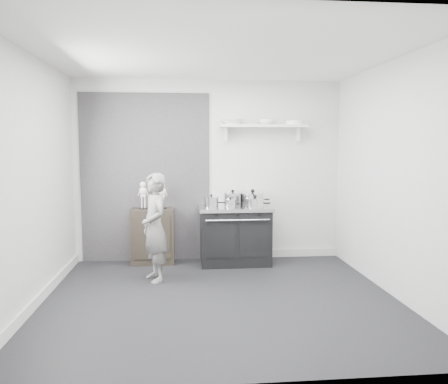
% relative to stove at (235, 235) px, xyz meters
% --- Properties ---
extents(ground, '(4.00, 4.00, 0.00)m').
position_rel_stove_xyz_m(ground, '(-0.36, -1.48, -0.43)').
color(ground, black).
rests_on(ground, ground).
extents(room_shell, '(4.02, 3.62, 2.71)m').
position_rel_stove_xyz_m(room_shell, '(-0.45, -1.33, 1.21)').
color(room_shell, silver).
rests_on(room_shell, ground).
extents(wall_shelf, '(1.30, 0.26, 0.24)m').
position_rel_stove_xyz_m(wall_shelf, '(0.44, 0.20, 1.58)').
color(wall_shelf, silver).
rests_on(wall_shelf, room_shell).
extents(stove, '(1.06, 0.66, 0.85)m').
position_rel_stove_xyz_m(stove, '(0.00, 0.00, 0.00)').
color(stove, black).
rests_on(stove, ground).
extents(side_cabinet, '(0.62, 0.36, 0.81)m').
position_rel_stove_xyz_m(side_cabinet, '(-1.20, 0.13, -0.02)').
color(side_cabinet, black).
rests_on(side_cabinet, ground).
extents(child, '(0.51, 0.60, 1.38)m').
position_rel_stove_xyz_m(child, '(-1.12, -0.73, 0.26)').
color(child, slate).
rests_on(child, ground).
extents(pot_front_left, '(0.29, 0.21, 0.19)m').
position_rel_stove_xyz_m(pot_front_left, '(-0.35, -0.11, 0.50)').
color(pot_front_left, silver).
rests_on(pot_front_left, stove).
extents(pot_back_left, '(0.36, 0.28, 0.23)m').
position_rel_stove_xyz_m(pot_back_left, '(-0.02, 0.15, 0.51)').
color(pot_back_left, silver).
rests_on(pot_back_left, stove).
extents(pot_back_right, '(0.42, 0.34, 0.24)m').
position_rel_stove_xyz_m(pot_back_right, '(0.28, 0.12, 0.51)').
color(pot_back_right, silver).
rests_on(pot_back_right, stove).
extents(pot_front_right, '(0.35, 0.26, 0.18)m').
position_rel_stove_xyz_m(pot_front_right, '(0.27, -0.15, 0.49)').
color(pot_front_right, silver).
rests_on(pot_front_right, stove).
extents(pot_front_center, '(0.26, 0.17, 0.15)m').
position_rel_stove_xyz_m(pot_front_center, '(-0.08, -0.15, 0.48)').
color(pot_front_center, silver).
rests_on(pot_front_center, stove).
extents(skeleton_full, '(0.13, 0.08, 0.46)m').
position_rel_stove_xyz_m(skeleton_full, '(-1.33, 0.13, 0.61)').
color(skeleton_full, silver).
rests_on(skeleton_full, side_cabinet).
extents(skeleton_torso, '(0.12, 0.08, 0.44)m').
position_rel_stove_xyz_m(skeleton_torso, '(-1.05, 0.13, 0.60)').
color(skeleton_torso, silver).
rests_on(skeleton_torso, side_cabinet).
extents(bowl_large, '(0.33, 0.33, 0.08)m').
position_rel_stove_xyz_m(bowl_large, '(-0.02, 0.19, 1.65)').
color(bowl_large, white).
rests_on(bowl_large, wall_shelf).
extents(bowl_small, '(0.23, 0.23, 0.07)m').
position_rel_stove_xyz_m(bowl_small, '(0.49, 0.19, 1.65)').
color(bowl_small, white).
rests_on(bowl_small, wall_shelf).
extents(plate_stack, '(0.27, 0.27, 0.06)m').
position_rel_stove_xyz_m(plate_stack, '(0.91, 0.19, 1.64)').
color(plate_stack, white).
rests_on(plate_stack, wall_shelf).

